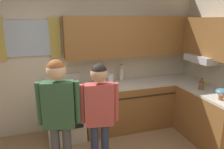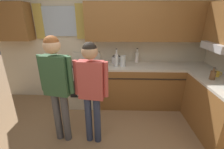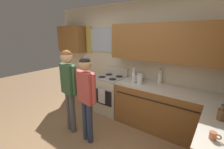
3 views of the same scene
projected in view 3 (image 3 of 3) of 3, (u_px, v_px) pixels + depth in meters
back_wall_unit at (133, 53)px, 3.52m from camera, size 4.60×0.42×2.60m
kitchen_counter_run at (184, 123)px, 2.59m from camera, size 2.30×1.77×0.90m
stove_oven at (111, 94)px, 3.82m from camera, size 0.63×0.67×1.10m
bottle_milk_white at (160, 78)px, 3.21m from camera, size 0.08×0.08×0.31m
bottle_tall_clear at (133, 77)px, 3.21m from camera, size 0.07×0.07×0.37m
bottle_squat_brown at (221, 114)px, 1.85m from camera, size 0.08×0.08×0.21m
cup_terracotta at (213, 136)px, 1.52m from camera, size 0.11×0.07×0.08m
stovetop_kettle at (138, 76)px, 3.40m from camera, size 0.27×0.20×0.21m
water_pitcher at (140, 79)px, 3.17m from camera, size 0.19×0.11×0.22m
adult_left at (69, 82)px, 2.90m from camera, size 0.50×0.23×1.63m
adult_in_plaid at (86, 90)px, 2.61m from camera, size 0.48×0.21×1.56m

